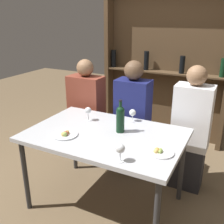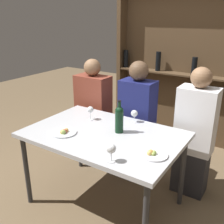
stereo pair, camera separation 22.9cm
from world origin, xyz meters
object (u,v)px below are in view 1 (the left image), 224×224
food_plate_1 (160,152)px  seated_person_left (87,115)px  wine_bottle (120,118)px  wine_glass_1 (88,111)px  food_plate_0 (65,134)px  seated_person_right (190,133)px  wine_glass_2 (132,113)px  seated_person_center (132,122)px  wine_glass_0 (120,149)px

food_plate_1 → seated_person_left: size_ratio=0.16×
wine_bottle → wine_glass_1: size_ratio=2.19×
food_plate_0 → food_plate_1: 0.80m
wine_bottle → seated_person_right: seated_person_right is taller
wine_bottle → wine_glass_2: wine_bottle is taller
wine_bottle → seated_person_center: size_ratio=0.23×
seated_person_right → wine_glass_2: bearing=-152.0°
wine_glass_0 → seated_person_center: bearing=107.9°
wine_bottle → seated_person_right: size_ratio=0.23×
wine_glass_1 → food_plate_0: bearing=-89.0°
wine_glass_2 → seated_person_left: 0.77m
food_plate_1 → seated_person_left: (-1.10, 0.75, -0.16)m
wine_bottle → seated_person_left: (-0.69, 0.54, -0.28)m
wine_glass_0 → food_plate_0: 0.61m
wine_bottle → seated_person_center: bearing=101.4°
wine_glass_2 → seated_person_left: bearing=158.6°
wine_glass_0 → seated_person_right: size_ratio=0.10×
wine_glass_1 → seated_person_center: (0.28, 0.44, -0.23)m
seated_person_left → seated_person_right: seated_person_right is taller
food_plate_0 → seated_person_center: size_ratio=0.17×
food_plate_1 → wine_bottle: bearing=153.4°
wine_glass_0 → seated_person_right: seated_person_right is taller
wine_glass_2 → seated_person_left: seated_person_left is taller
wine_glass_1 → seated_person_right: seated_person_right is taller
wine_glass_0 → seated_person_right: 1.05m
wine_glass_0 → seated_person_right: bearing=73.1°
wine_glass_1 → seated_person_left: size_ratio=0.11×
food_plate_0 → wine_bottle: bearing=36.9°
food_plate_0 → seated_person_center: seated_person_center is taller
wine_glass_0 → wine_glass_2: size_ratio=1.12×
wine_glass_0 → wine_glass_2: 0.74m
wine_glass_0 → food_plate_1: size_ratio=0.67×
food_plate_0 → seated_person_center: 0.88m
wine_bottle → seated_person_left: size_ratio=0.23×
wine_glass_2 → food_plate_1: 0.64m
seated_person_left → wine_glass_2: bearing=-21.4°
food_plate_1 → seated_person_center: bearing=125.1°
wine_glass_1 → food_plate_1: wine_glass_1 is taller
food_plate_1 → seated_person_center: (-0.53, 0.75, -0.14)m
wine_glass_1 → seated_person_left: bearing=124.3°
food_plate_1 → wine_glass_1: bearing=159.0°
wine_bottle → seated_person_right: 0.78m
wine_glass_2 → seated_person_left: (-0.69, 0.27, -0.23)m
seated_person_right → food_plate_1: bearing=-96.5°
wine_glass_1 → food_plate_0: (0.01, -0.38, -0.08)m
seated_person_center → wine_glass_2: bearing=-68.1°
food_plate_1 → seated_person_right: bearing=83.5°
seated_person_center → seated_person_right: seated_person_right is taller
wine_bottle → food_plate_1: (0.42, -0.21, -0.12)m
seated_person_center → seated_person_right: 0.61m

